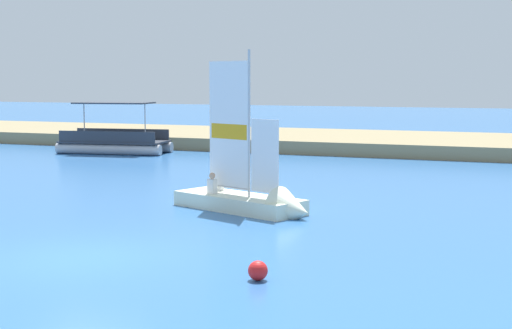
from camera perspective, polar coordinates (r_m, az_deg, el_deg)
The scene contains 5 objects.
ground_plane at distance 18.49m, azimuth -12.46°, elevation -6.74°, with size 200.00×200.00×0.00m, color #2D609E.
shore_bank at distance 46.75m, azimuth 9.23°, elevation 1.63°, with size 80.00×11.21×0.74m, color #897A56.
sailboat at distance 23.91m, azimuth 0.12°, elevation -2.71°, with size 5.27×3.17×5.50m.
pontoon_boat at distance 44.06m, azimuth -10.40°, elevation 1.74°, with size 6.41×3.40×2.86m.
channel_buoy at distance 16.03m, azimuth 0.14°, elevation -7.85°, with size 0.41×0.41×0.41m, color red.
Camera 1 is at (10.25, -14.83, 4.13)m, focal length 54.13 mm.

